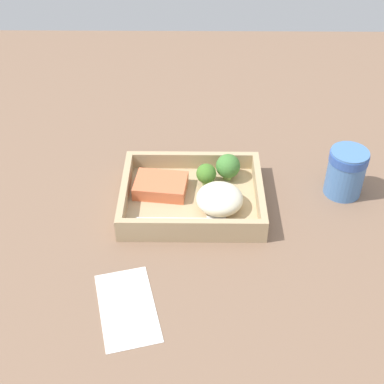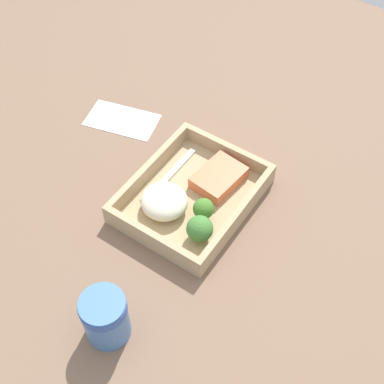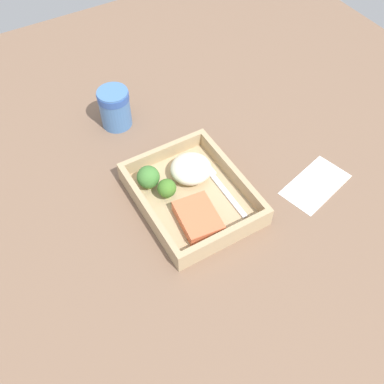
# 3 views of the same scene
# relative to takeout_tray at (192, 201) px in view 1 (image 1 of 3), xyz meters

# --- Properties ---
(ground_plane) EXTENTS (1.60, 1.60, 0.02)m
(ground_plane) POSITION_rel_takeout_tray_xyz_m (0.00, 0.00, -0.02)
(ground_plane) COLOR brown
(takeout_tray) EXTENTS (0.26, 0.21, 0.01)m
(takeout_tray) POSITION_rel_takeout_tray_xyz_m (0.00, 0.00, 0.00)
(takeout_tray) COLOR tan
(takeout_tray) RESTS_ON ground_plane
(tray_rim) EXTENTS (0.26, 0.21, 0.03)m
(tray_rim) POSITION_rel_takeout_tray_xyz_m (0.00, 0.00, 0.02)
(tray_rim) COLOR tan
(tray_rim) RESTS_ON takeout_tray
(salmon_fillet) EXTENTS (0.10, 0.08, 0.02)m
(salmon_fillet) POSITION_rel_takeout_tray_xyz_m (-0.06, 0.02, 0.02)
(salmon_fillet) COLOR #DE6A42
(salmon_fillet) RESTS_ON takeout_tray
(mashed_potatoes) EXTENTS (0.08, 0.09, 0.04)m
(mashed_potatoes) POSITION_rel_takeout_tray_xyz_m (0.05, -0.03, 0.03)
(mashed_potatoes) COLOR beige
(mashed_potatoes) RESTS_ON takeout_tray
(broccoli_floret_1) EXTENTS (0.05, 0.05, 0.05)m
(broccoli_floret_1) POSITION_rel_takeout_tray_xyz_m (0.07, 0.06, 0.03)
(broccoli_floret_1) COLOR #81A253
(broccoli_floret_1) RESTS_ON takeout_tray
(broccoli_floret_2) EXTENTS (0.04, 0.04, 0.04)m
(broccoli_floret_2) POSITION_rel_takeout_tray_xyz_m (0.03, 0.04, 0.03)
(broccoli_floret_2) COLOR #7DA75D
(broccoli_floret_2) RESTS_ON takeout_tray
(fork) EXTENTS (0.16, 0.02, 0.00)m
(fork) POSITION_rel_takeout_tray_xyz_m (-0.01, -0.06, 0.01)
(fork) COLOR silver
(fork) RESTS_ON takeout_tray
(paper_cup) EXTENTS (0.07, 0.07, 0.09)m
(paper_cup) POSITION_rel_takeout_tray_xyz_m (0.29, 0.04, 0.05)
(paper_cup) COLOR #4775B2
(paper_cup) RESTS_ON ground_plane
(receipt_slip) EXTENTS (0.12, 0.16, 0.00)m
(receipt_slip) POSITION_rel_takeout_tray_xyz_m (-0.10, -0.24, -0.00)
(receipt_slip) COLOR white
(receipt_slip) RESTS_ON ground_plane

